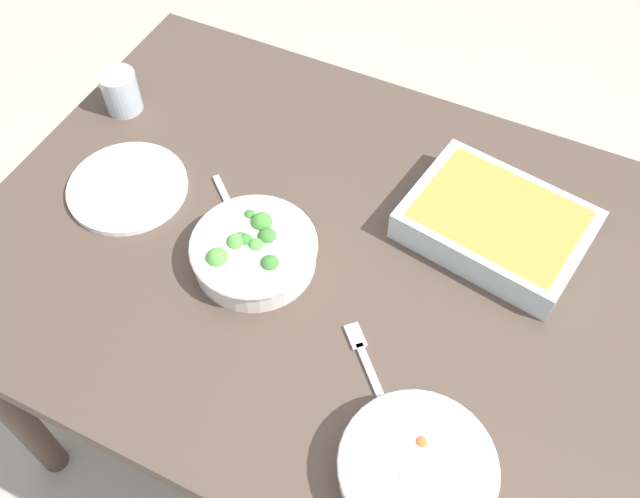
{
  "coord_description": "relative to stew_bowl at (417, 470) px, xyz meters",
  "views": [
    {
      "loc": [
        0.31,
        -0.64,
        1.72
      ],
      "look_at": [
        0.0,
        0.0,
        0.74
      ],
      "focal_mm": 39.32,
      "sensor_mm": 36.0,
      "label": 1
    }
  ],
  "objects": [
    {
      "name": "drink_cup",
      "position": [
        -0.8,
        0.44,
        0.01
      ],
      "size": [
        0.07,
        0.07,
        0.08
      ],
      "color": "#B2BCC6",
      "rests_on": "dining_table"
    },
    {
      "name": "ground_plane",
      "position": [
        -0.29,
        0.3,
        -0.77
      ],
      "size": [
        6.0,
        6.0,
        0.0
      ],
      "primitive_type": "plane",
      "color": "#B2A899"
    },
    {
      "name": "stew_bowl",
      "position": [
        0.0,
        0.0,
        0.0
      ],
      "size": [
        0.22,
        0.22,
        0.06
      ],
      "color": "white",
      "rests_on": "dining_table"
    },
    {
      "name": "side_plate",
      "position": [
        -0.67,
        0.27,
        -0.03
      ],
      "size": [
        0.22,
        0.22,
        0.01
      ],
      "primitive_type": "cylinder",
      "color": "white",
      "rests_on": "dining_table"
    },
    {
      "name": "baking_dish",
      "position": [
        -0.03,
        0.46,
        0.0
      ],
      "size": [
        0.33,
        0.27,
        0.06
      ],
      "color": "silver",
      "rests_on": "dining_table"
    },
    {
      "name": "broccoli_bowl",
      "position": [
        -0.38,
        0.23,
        -0.0
      ],
      "size": [
        0.22,
        0.22,
        0.07
      ],
      "color": "white",
      "rests_on": "dining_table"
    },
    {
      "name": "dining_table",
      "position": [
        -0.29,
        0.3,
        -0.12
      ],
      "size": [
        1.2,
        0.9,
        0.74
      ],
      "color": "#4C3D33",
      "rests_on": "ground_plane"
    },
    {
      "name": "spoon_by_broccoli",
      "position": [
        -0.45,
        0.29,
        -0.03
      ],
      "size": [
        0.15,
        0.13,
        0.01
      ],
      "color": "silver",
      "rests_on": "dining_table"
    },
    {
      "name": "fork_on_table",
      "position": [
        -0.13,
        0.13,
        -0.03
      ],
      "size": [
        0.14,
        0.14,
        0.01
      ],
      "color": "silver",
      "rests_on": "dining_table"
    }
  ]
}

